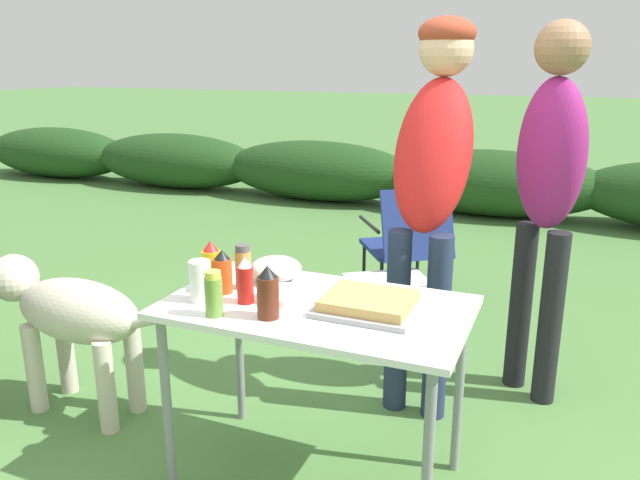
{
  "coord_description": "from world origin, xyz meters",
  "views": [
    {
      "loc": [
        0.82,
        -1.95,
        1.59
      ],
      "look_at": [
        -0.11,
        0.3,
        0.89
      ],
      "focal_mm": 35.0,
      "sensor_mm": 36.0,
      "label": 1
    }
  ],
  "objects_px": {
    "paper_cup_stack": "(200,281)",
    "mustard_bottle": "(212,265)",
    "cooler_box": "(386,305)",
    "hot_sauce_bottle": "(223,272)",
    "food_tray": "(369,304)",
    "mixing_bowl": "(276,269)",
    "relish_jar": "(214,294)",
    "dog": "(68,313)",
    "ketchup_bottle": "(245,281)",
    "camp_chair_green_behind_table": "(407,240)",
    "standing_person_with_beanie": "(433,165)",
    "folding_table": "(317,324)",
    "spice_jar": "(243,267)",
    "bbq_sauce_bottle": "(268,293)",
    "plate_stack": "(285,295)",
    "standing_person_in_dark_puffer": "(549,177)"
  },
  "relations": [
    {
      "from": "food_tray",
      "to": "standing_person_with_beanie",
      "type": "bearing_deg",
      "value": 87.04
    },
    {
      "from": "mustard_bottle",
      "to": "standing_person_in_dark_puffer",
      "type": "xyz_separation_m",
      "value": [
        1.15,
        1.02,
        0.25
      ]
    },
    {
      "from": "folding_table",
      "to": "spice_jar",
      "type": "relative_size",
      "value": 6.29
    },
    {
      "from": "spice_jar",
      "to": "bbq_sauce_bottle",
      "type": "bearing_deg",
      "value": -45.25
    },
    {
      "from": "folding_table",
      "to": "ketchup_bottle",
      "type": "distance_m",
      "value": 0.31
    },
    {
      "from": "cooler_box",
      "to": "hot_sauce_bottle",
      "type": "bearing_deg",
      "value": -133.37
    },
    {
      "from": "standing_person_in_dark_puffer",
      "to": "cooler_box",
      "type": "height_order",
      "value": "standing_person_in_dark_puffer"
    },
    {
      "from": "relish_jar",
      "to": "dog",
      "type": "distance_m",
      "value": 1.07
    },
    {
      "from": "folding_table",
      "to": "dog",
      "type": "xyz_separation_m",
      "value": [
        -1.26,
        0.06,
        -0.18
      ]
    },
    {
      "from": "food_tray",
      "to": "plate_stack",
      "type": "relative_size",
      "value": 1.72
    },
    {
      "from": "paper_cup_stack",
      "to": "cooler_box",
      "type": "distance_m",
      "value": 1.73
    },
    {
      "from": "spice_jar",
      "to": "cooler_box",
      "type": "distance_m",
      "value": 1.56
    },
    {
      "from": "plate_stack",
      "to": "dog",
      "type": "relative_size",
      "value": 0.19
    },
    {
      "from": "plate_stack",
      "to": "standing_person_with_beanie",
      "type": "xyz_separation_m",
      "value": [
        0.36,
        0.77,
        0.39
      ]
    },
    {
      "from": "mustard_bottle",
      "to": "mixing_bowl",
      "type": "bearing_deg",
      "value": 42.96
    },
    {
      "from": "spice_jar",
      "to": "bbq_sauce_bottle",
      "type": "relative_size",
      "value": 0.93
    },
    {
      "from": "mustard_bottle",
      "to": "camp_chair_green_behind_table",
      "type": "bearing_deg",
      "value": 81.03
    },
    {
      "from": "cooler_box",
      "to": "bbq_sauce_bottle",
      "type": "bearing_deg",
      "value": -123.1
    },
    {
      "from": "food_tray",
      "to": "standing_person_in_dark_puffer",
      "type": "height_order",
      "value": "standing_person_in_dark_puffer"
    },
    {
      "from": "plate_stack",
      "to": "mustard_bottle",
      "type": "xyz_separation_m",
      "value": [
        -0.32,
        0.0,
        0.08
      ]
    },
    {
      "from": "standing_person_in_dark_puffer",
      "to": "dog",
      "type": "distance_m",
      "value": 2.28
    },
    {
      "from": "paper_cup_stack",
      "to": "mustard_bottle",
      "type": "distance_m",
      "value": 0.14
    },
    {
      "from": "bbq_sauce_bottle",
      "to": "ketchup_bottle",
      "type": "xyz_separation_m",
      "value": [
        -0.14,
        0.09,
        -0.01
      ]
    },
    {
      "from": "relish_jar",
      "to": "camp_chair_green_behind_table",
      "type": "distance_m",
      "value": 2.14
    },
    {
      "from": "dog",
      "to": "relish_jar",
      "type": "bearing_deg",
      "value": -104.85
    },
    {
      "from": "plate_stack",
      "to": "mixing_bowl",
      "type": "bearing_deg",
      "value": 125.66
    },
    {
      "from": "mixing_bowl",
      "to": "dog",
      "type": "distance_m",
      "value": 1.06
    },
    {
      "from": "paper_cup_stack",
      "to": "bbq_sauce_bottle",
      "type": "bearing_deg",
      "value": -8.44
    },
    {
      "from": "standing_person_in_dark_puffer",
      "to": "mustard_bottle",
      "type": "bearing_deg",
      "value": -100.31
    },
    {
      "from": "food_tray",
      "to": "paper_cup_stack",
      "type": "relative_size",
      "value": 2.25
    },
    {
      "from": "food_tray",
      "to": "plate_stack",
      "type": "height_order",
      "value": "food_tray"
    },
    {
      "from": "spice_jar",
      "to": "camp_chair_green_behind_table",
      "type": "distance_m",
      "value": 1.87
    },
    {
      "from": "paper_cup_stack",
      "to": "bbq_sauce_bottle",
      "type": "distance_m",
      "value": 0.3
    },
    {
      "from": "food_tray",
      "to": "hot_sauce_bottle",
      "type": "height_order",
      "value": "hot_sauce_bottle"
    },
    {
      "from": "relish_jar",
      "to": "ketchup_bottle",
      "type": "height_order",
      "value": "ketchup_bottle"
    },
    {
      "from": "ketchup_bottle",
      "to": "spice_jar",
      "type": "bearing_deg",
      "value": 121.93
    },
    {
      "from": "hot_sauce_bottle",
      "to": "relish_jar",
      "type": "distance_m",
      "value": 0.23
    },
    {
      "from": "food_tray",
      "to": "mixing_bowl",
      "type": "bearing_deg",
      "value": 159.53
    },
    {
      "from": "folding_table",
      "to": "relish_jar",
      "type": "relative_size",
      "value": 6.78
    },
    {
      "from": "paper_cup_stack",
      "to": "standing_person_with_beanie",
      "type": "bearing_deg",
      "value": 54.76
    },
    {
      "from": "food_tray",
      "to": "paper_cup_stack",
      "type": "xyz_separation_m",
      "value": [
        -0.6,
        -0.15,
        0.05
      ]
    },
    {
      "from": "relish_jar",
      "to": "mustard_bottle",
      "type": "distance_m",
      "value": 0.29
    },
    {
      "from": "food_tray",
      "to": "ketchup_bottle",
      "type": "distance_m",
      "value": 0.45
    },
    {
      "from": "food_tray",
      "to": "mixing_bowl",
      "type": "height_order",
      "value": "mixing_bowl"
    },
    {
      "from": "food_tray",
      "to": "relish_jar",
      "type": "bearing_deg",
      "value": -152.85
    },
    {
      "from": "standing_person_in_dark_puffer",
      "to": "dog",
      "type": "bearing_deg",
      "value": -115.56
    },
    {
      "from": "ketchup_bottle",
      "to": "folding_table",
      "type": "bearing_deg",
      "value": 18.84
    },
    {
      "from": "food_tray",
      "to": "mustard_bottle",
      "type": "relative_size",
      "value": 1.82
    },
    {
      "from": "dog",
      "to": "mixing_bowl",
      "type": "bearing_deg",
      "value": -81.22
    },
    {
      "from": "hot_sauce_bottle",
      "to": "standing_person_with_beanie",
      "type": "xyz_separation_m",
      "value": [
        0.61,
        0.8,
        0.33
      ]
    }
  ]
}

